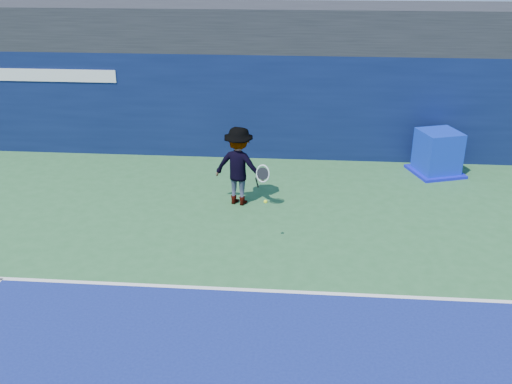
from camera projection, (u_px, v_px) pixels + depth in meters
The scene contains 6 objects.
baseline at pixel (266, 291), 10.33m from camera, with size 24.00×0.10×0.01m, color white.
stadium_band at pixel (286, 26), 16.68m from camera, with size 36.00×3.00×1.20m, color black.
back_wall_assembly at pixel (283, 105), 16.60m from camera, with size 36.00×1.03×3.00m.
equipment_cart at pixel (437, 154), 15.50m from camera, with size 1.58×1.58×1.20m.
tennis_player at pixel (239, 166), 13.52m from camera, with size 1.46×1.02×1.91m.
tennis_ball at pixel (266, 202), 11.61m from camera, with size 0.08×0.08×0.08m.
Camera 1 is at (0.54, -5.75, 5.76)m, focal length 40.00 mm.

